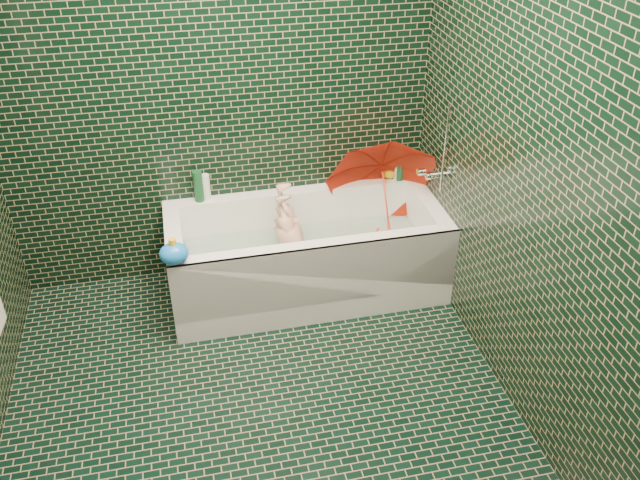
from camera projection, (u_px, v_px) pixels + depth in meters
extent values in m
plane|color=black|center=(263.00, 416.00, 3.51)|extent=(2.80, 2.80, 0.00)
plane|color=black|center=(216.00, 90.00, 3.96)|extent=(2.80, 0.00, 2.80)
plane|color=black|center=(534.00, 176.00, 3.06)|extent=(0.00, 2.80, 2.80)
cube|color=white|center=(307.00, 278.00, 4.38)|extent=(1.70, 0.75, 0.15)
cube|color=white|center=(296.00, 216.00, 4.50)|extent=(1.70, 0.10, 0.40)
cube|color=white|center=(318.00, 272.00, 3.97)|extent=(1.70, 0.10, 0.40)
cube|color=white|center=(427.00, 227.00, 4.38)|extent=(0.10, 0.55, 0.40)
cube|color=white|center=(177.00, 259.00, 4.08)|extent=(0.10, 0.55, 0.40)
cube|color=white|center=(319.00, 287.00, 3.98)|extent=(1.70, 0.02, 0.55)
cube|color=#56D129|center=(306.00, 268.00, 4.34)|extent=(1.35, 0.47, 0.01)
cube|color=silver|center=(306.00, 249.00, 4.26)|extent=(1.48, 0.53, 0.00)
cylinder|color=silver|center=(437.00, 175.00, 4.18)|extent=(0.14, 0.05, 0.05)
cylinder|color=silver|center=(421.00, 172.00, 4.21)|extent=(0.05, 0.04, 0.04)
cylinder|color=silver|center=(445.00, 150.00, 3.97)|extent=(0.01, 0.01, 0.55)
imported|color=#D9A187|center=(296.00, 248.00, 4.25)|extent=(0.91, 0.51, 0.35)
imported|color=red|center=(386.00, 197.00, 4.27)|extent=(1.00, 1.00, 0.99)
imported|color=white|center=(395.00, 178.00, 4.52)|extent=(0.12, 0.12, 0.27)
imported|color=#491E71|center=(412.00, 177.00, 4.54)|extent=(0.10, 0.10, 0.21)
imported|color=#144624|center=(389.00, 179.00, 4.52)|extent=(0.17, 0.17, 0.16)
cylinder|color=#144624|center=(400.00, 164.00, 4.45)|extent=(0.07, 0.07, 0.23)
cylinder|color=silver|center=(398.00, 166.00, 4.46)|extent=(0.06, 0.06, 0.20)
cylinder|color=#144624|center=(198.00, 186.00, 4.22)|extent=(0.08, 0.08, 0.21)
cylinder|color=white|center=(206.00, 187.00, 4.25)|extent=(0.07, 0.07, 0.17)
ellipsoid|color=gold|center=(390.00, 173.00, 4.50)|extent=(0.11, 0.09, 0.07)
sphere|color=gold|center=(395.00, 166.00, 4.49)|extent=(0.05, 0.05, 0.05)
cone|color=orange|center=(399.00, 166.00, 4.50)|extent=(0.02, 0.02, 0.02)
ellipsoid|color=blue|center=(174.00, 254.00, 3.66)|extent=(0.18, 0.16, 0.12)
cylinder|color=gold|center=(172.00, 242.00, 3.62)|extent=(0.04, 0.04, 0.04)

